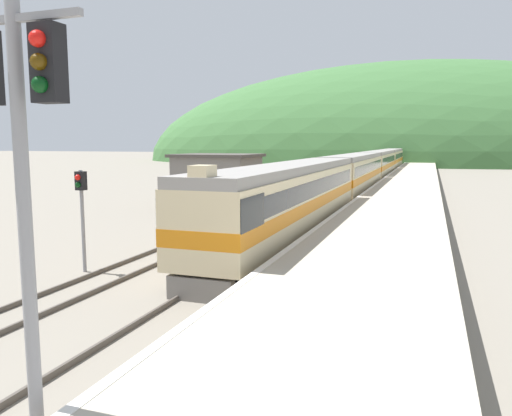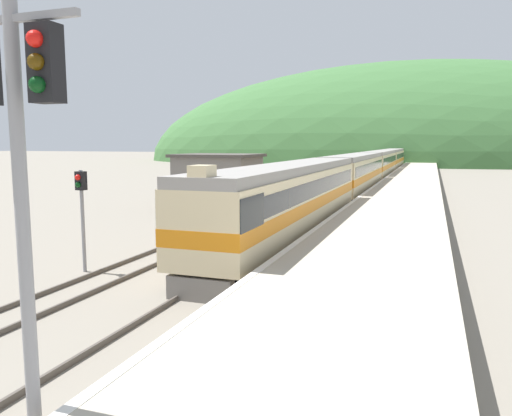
# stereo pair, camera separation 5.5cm
# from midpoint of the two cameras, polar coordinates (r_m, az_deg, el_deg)

# --- Properties ---
(track_main) EXTENTS (1.52, 180.00, 0.16)m
(track_main) POSITION_cam_midpoint_polar(r_m,az_deg,el_deg) (71.09, 13.85, 3.29)
(track_main) COLOR #4C443D
(track_main) RESTS_ON ground
(track_siding) EXTENTS (1.52, 180.00, 0.16)m
(track_siding) POSITION_cam_midpoint_polar(r_m,az_deg,el_deg) (71.63, 10.37, 3.42)
(track_siding) COLOR #4C443D
(track_siding) RESTS_ON ground
(platform) EXTENTS (5.73, 140.00, 1.14)m
(platform) POSITION_cam_midpoint_polar(r_m,az_deg,el_deg) (50.84, 16.90, 2.17)
(platform) COLOR #B2A893
(platform) RESTS_ON ground
(distant_hills) EXTENTS (144.24, 64.91, 50.79)m
(distant_hills) POSITION_cam_midpoint_polar(r_m,az_deg,el_deg) (135.57, 16.50, 5.04)
(distant_hills) COLOR #3D6B38
(distant_hills) RESTS_ON ground
(station_shed) EXTENTS (6.34, 5.59, 4.08)m
(station_shed) POSITION_cam_midpoint_polar(r_m,az_deg,el_deg) (40.09, -4.44, 3.29)
(station_shed) COLOR slate
(station_shed) RESTS_ON ground
(express_train_lead_car) EXTENTS (2.87, 21.92, 4.27)m
(express_train_lead_car) POSITION_cam_midpoint_polar(r_m,az_deg,el_deg) (25.34, 3.85, 1.06)
(express_train_lead_car) COLOR black
(express_train_lead_car) RESTS_ON ground
(carriage_second) EXTENTS (2.86, 21.32, 3.91)m
(carriage_second) POSITION_cam_midpoint_polar(r_m,az_deg,el_deg) (47.57, 11.18, 3.90)
(carriage_second) COLOR black
(carriage_second) RESTS_ON ground
(carriage_third) EXTENTS (2.86, 21.32, 3.91)m
(carriage_third) POSITION_cam_midpoint_polar(r_m,az_deg,el_deg) (69.59, 13.80, 4.90)
(carriage_third) COLOR black
(carriage_third) RESTS_ON ground
(carriage_fourth) EXTENTS (2.86, 21.32, 3.91)m
(carriage_fourth) POSITION_cam_midpoint_polar(r_m,az_deg,el_deg) (91.69, 15.15, 5.41)
(carriage_fourth) COLOR black
(carriage_fourth) RESTS_ON ground
(signal_mast_main) EXTENTS (2.20, 0.42, 7.48)m
(signal_mast_main) POSITION_cam_midpoint_polar(r_m,az_deg,el_deg) (7.64, -25.61, 6.45)
(signal_mast_main) COLOR gray
(signal_mast_main) RESTS_ON ground
(signal_post_siding) EXTENTS (0.36, 0.42, 3.93)m
(signal_post_siding) POSITION_cam_midpoint_polar(r_m,az_deg,el_deg) (20.05, -19.41, 0.93)
(signal_post_siding) COLOR gray
(signal_post_siding) RESTS_ON ground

